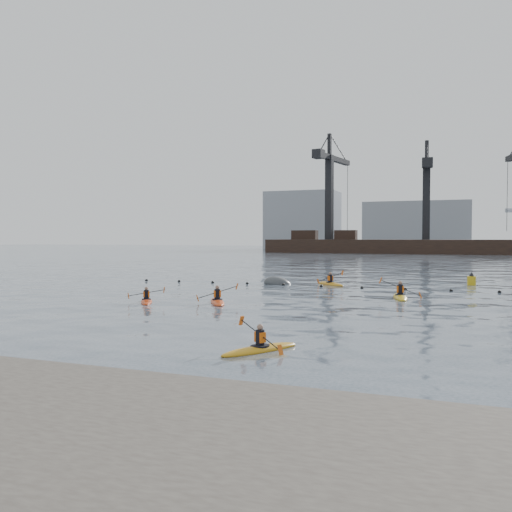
{
  "coord_description": "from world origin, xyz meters",
  "views": [
    {
      "loc": [
        7.68,
        -16.41,
        3.66
      ],
      "look_at": [
        -1.08,
        6.52,
        2.8
      ],
      "focal_mm": 38.0,
      "sensor_mm": 36.0,
      "label": 1
    }
  ],
  "objects_px": {
    "mooring_buoy": "(278,284)",
    "nav_buoy": "(472,281)",
    "kayaker_3": "(400,296)",
    "kayaker_0": "(217,301)",
    "kayaker_1": "(260,348)",
    "kayaker_2": "(146,301)",
    "kayaker_5": "(330,283)"
  },
  "relations": [
    {
      "from": "kayaker_3",
      "to": "kayaker_5",
      "type": "relative_size",
      "value": 1.27
    },
    {
      "from": "kayaker_2",
      "to": "kayaker_3",
      "type": "height_order",
      "value": "kayaker_3"
    },
    {
      "from": "kayaker_0",
      "to": "kayaker_1",
      "type": "bearing_deg",
      "value": -89.21
    },
    {
      "from": "kayaker_0",
      "to": "kayaker_2",
      "type": "relative_size",
      "value": 1.13
    },
    {
      "from": "kayaker_5",
      "to": "kayaker_2",
      "type": "bearing_deg",
      "value": -161.19
    },
    {
      "from": "mooring_buoy",
      "to": "nav_buoy",
      "type": "height_order",
      "value": "nav_buoy"
    },
    {
      "from": "kayaker_2",
      "to": "kayaker_5",
      "type": "relative_size",
      "value": 1.01
    },
    {
      "from": "kayaker_1",
      "to": "kayaker_3",
      "type": "height_order",
      "value": "kayaker_3"
    },
    {
      "from": "kayaker_1",
      "to": "mooring_buoy",
      "type": "xyz_separation_m",
      "value": [
        -7.4,
        23.74,
        -0.09
      ]
    },
    {
      "from": "nav_buoy",
      "to": "kayaker_0",
      "type": "bearing_deg",
      "value": -128.12
    },
    {
      "from": "mooring_buoy",
      "to": "nav_buoy",
      "type": "relative_size",
      "value": 1.94
    },
    {
      "from": "kayaker_2",
      "to": "nav_buoy",
      "type": "distance_m",
      "value": 25.09
    },
    {
      "from": "kayaker_0",
      "to": "mooring_buoy",
      "type": "distance_m",
      "value": 12.67
    },
    {
      "from": "kayaker_1",
      "to": "nav_buoy",
      "type": "bearing_deg",
      "value": 106.75
    },
    {
      "from": "kayaker_0",
      "to": "kayaker_2",
      "type": "xyz_separation_m",
      "value": [
        -3.85,
        -1.15,
        -0.01
      ]
    },
    {
      "from": "kayaker_2",
      "to": "mooring_buoy",
      "type": "xyz_separation_m",
      "value": [
        3.13,
        13.81,
        -0.09
      ]
    },
    {
      "from": "kayaker_3",
      "to": "kayaker_5",
      "type": "height_order",
      "value": "kayaker_3"
    },
    {
      "from": "kayaker_2",
      "to": "kayaker_5",
      "type": "height_order",
      "value": "kayaker_5"
    },
    {
      "from": "kayaker_3",
      "to": "mooring_buoy",
      "type": "distance_m",
      "value": 11.94
    },
    {
      "from": "kayaker_0",
      "to": "kayaker_5",
      "type": "height_order",
      "value": "kayaker_0"
    },
    {
      "from": "kayaker_0",
      "to": "kayaker_1",
      "type": "xyz_separation_m",
      "value": [
        6.68,
        -11.09,
        -0.01
      ]
    },
    {
      "from": "kayaker_3",
      "to": "nav_buoy",
      "type": "xyz_separation_m",
      "value": [
        4.14,
        10.98,
        0.24
      ]
    },
    {
      "from": "mooring_buoy",
      "to": "kayaker_5",
      "type": "bearing_deg",
      "value": 12.93
    },
    {
      "from": "kayaker_0",
      "to": "kayaker_3",
      "type": "distance_m",
      "value": 11.08
    },
    {
      "from": "kayaker_3",
      "to": "kayaker_5",
      "type": "bearing_deg",
      "value": 117.06
    },
    {
      "from": "kayaker_2",
      "to": "mooring_buoy",
      "type": "relative_size",
      "value": 1.32
    },
    {
      "from": "kayaker_3",
      "to": "mooring_buoy",
      "type": "xyz_separation_m",
      "value": [
        -9.97,
        6.57,
        -0.11
      ]
    },
    {
      "from": "kayaker_2",
      "to": "kayaker_3",
      "type": "relative_size",
      "value": 0.79
    },
    {
      "from": "mooring_buoy",
      "to": "nav_buoy",
      "type": "xyz_separation_m",
      "value": [
        14.11,
        4.41,
        0.35
      ]
    },
    {
      "from": "kayaker_1",
      "to": "kayaker_5",
      "type": "bearing_deg",
      "value": 128.09
    },
    {
      "from": "kayaker_1",
      "to": "kayaker_5",
      "type": "relative_size",
      "value": 1.02
    },
    {
      "from": "kayaker_2",
      "to": "mooring_buoy",
      "type": "distance_m",
      "value": 14.16
    }
  ]
}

